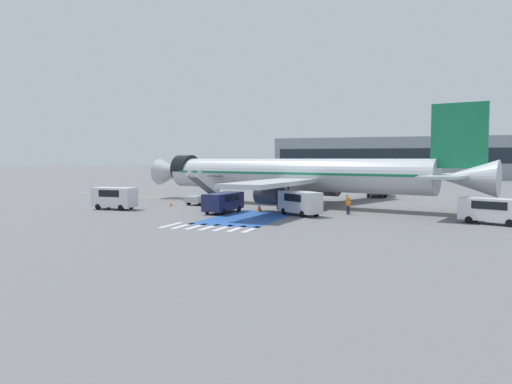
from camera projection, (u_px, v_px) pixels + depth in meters
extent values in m
plane|color=slate|center=(275.00, 206.00, 58.46)|extent=(600.00, 600.00, 0.00)
cube|color=gold|center=(289.00, 205.00, 58.82)|extent=(75.71, 18.05, 0.01)
cube|color=#2856A8|center=(249.00, 218.00, 46.72)|extent=(6.48, 12.65, 0.01)
cube|color=silver|center=(171.00, 225.00, 41.52)|extent=(0.44, 3.60, 0.01)
cube|color=silver|center=(183.00, 226.00, 41.10)|extent=(0.44, 3.60, 0.01)
cube|color=silver|center=(196.00, 226.00, 40.68)|extent=(0.44, 3.60, 0.01)
cube|color=silver|center=(210.00, 227.00, 40.25)|extent=(0.44, 3.60, 0.01)
cube|color=silver|center=(223.00, 228.00, 39.83)|extent=(0.44, 3.60, 0.01)
cube|color=silver|center=(237.00, 229.00, 39.41)|extent=(0.44, 3.60, 0.01)
cube|color=silver|center=(251.00, 229.00, 38.99)|extent=(0.44, 3.60, 0.01)
cylinder|color=#B7BCC4|center=(289.00, 174.00, 58.58)|extent=(33.70, 11.37, 3.72)
cone|color=#B7BCC4|center=(171.00, 172.00, 69.09)|extent=(4.82, 4.49, 3.65)
cone|color=#B7BCC4|center=(467.00, 178.00, 47.66)|extent=(6.25, 4.76, 3.57)
cylinder|color=black|center=(186.00, 169.00, 67.51)|extent=(3.03, 4.17, 3.76)
cube|color=#197A4C|center=(289.00, 173.00, 58.56)|extent=(31.09, 10.82, 0.24)
cube|color=#B7BCC4|center=(275.00, 183.00, 49.79)|extent=(5.93, 16.50, 0.44)
cylinder|color=#38383D|center=(269.00, 194.00, 51.91)|extent=(3.14, 2.67, 2.10)
cube|color=#B7BCC4|center=(344.00, 178.00, 63.81)|extent=(10.02, 16.68, 0.44)
cylinder|color=#38383D|center=(328.00, 188.00, 63.57)|extent=(3.14, 2.67, 2.10)
cube|color=#197A4C|center=(459.00, 136.00, 47.85)|extent=(5.15, 1.55, 6.28)
cube|color=#B7BCC4|center=(443.00, 177.00, 45.49)|extent=(4.63, 6.56, 0.24)
cube|color=#B7BCC4|center=(460.00, 175.00, 51.35)|extent=(4.63, 6.56, 0.24)
cylinder|color=#38383D|center=(211.00, 187.00, 65.26)|extent=(0.20, 0.20, 2.86)
cylinder|color=black|center=(211.00, 197.00, 65.36)|extent=(0.88, 0.47, 0.84)
cylinder|color=#38383D|center=(288.00, 192.00, 55.33)|extent=(0.24, 0.24, 2.55)
cylinder|color=black|center=(288.00, 203.00, 55.42)|extent=(1.21, 0.84, 1.10)
cylinder|color=#38383D|center=(313.00, 189.00, 60.24)|extent=(0.24, 0.24, 2.55)
cylinder|color=black|center=(313.00, 200.00, 60.33)|extent=(1.21, 0.84, 1.10)
cube|color=#ADB2BA|center=(204.00, 199.00, 60.24)|extent=(3.24, 5.18, 0.70)
cylinder|color=black|center=(207.00, 200.00, 62.17)|extent=(0.37, 0.73, 0.70)
cylinder|color=black|center=(219.00, 201.00, 61.13)|extent=(0.37, 0.73, 0.70)
cylinder|color=black|center=(189.00, 202.00, 59.39)|extent=(0.37, 0.73, 0.70)
cylinder|color=black|center=(201.00, 203.00, 58.35)|extent=(0.37, 0.73, 0.70)
cube|color=#4C4C51|center=(204.00, 186.00, 60.13)|extent=(2.35, 4.38, 2.46)
cube|color=#4C4C51|center=(215.00, 176.00, 61.94)|extent=(1.86, 1.45, 0.12)
cube|color=silver|center=(199.00, 182.00, 60.53)|extent=(1.10, 4.44, 3.15)
cube|color=silver|center=(209.00, 182.00, 59.67)|extent=(1.10, 4.44, 3.15)
cube|color=#38383D|center=(378.00, 191.00, 73.41)|extent=(3.06, 9.58, 0.60)
cube|color=silver|center=(380.00, 186.00, 77.78)|extent=(2.50, 2.24, 1.60)
cube|color=black|center=(380.00, 183.00, 78.76)|extent=(2.00, 0.16, 0.70)
cylinder|color=#B7BCC4|center=(378.00, 180.00, 72.91)|extent=(2.91, 6.65, 2.52)
cylinder|color=gold|center=(378.00, 180.00, 72.91)|extent=(2.59, 0.50, 2.57)
cylinder|color=black|center=(372.00, 191.00, 77.78)|extent=(0.34, 0.98, 0.96)
cylinder|color=black|center=(388.00, 191.00, 77.09)|extent=(0.34, 0.98, 0.96)
cylinder|color=black|center=(370.00, 193.00, 73.28)|extent=(0.34, 0.98, 0.96)
cylinder|color=black|center=(386.00, 193.00, 72.58)|extent=(0.34, 0.98, 0.96)
cylinder|color=black|center=(368.00, 194.00, 70.78)|extent=(0.34, 0.98, 0.96)
cylinder|color=black|center=(385.00, 194.00, 70.08)|extent=(0.34, 0.98, 0.96)
cube|color=silver|center=(300.00, 202.00, 48.40)|extent=(4.96, 4.33, 2.02)
cube|color=black|center=(300.00, 197.00, 48.37)|extent=(3.23, 3.07, 0.73)
cylinder|color=black|center=(316.00, 213.00, 47.67)|extent=(0.63, 0.54, 0.64)
cylinder|color=black|center=(303.00, 214.00, 46.76)|extent=(0.63, 0.54, 0.64)
cylinder|color=black|center=(297.00, 210.00, 50.17)|extent=(0.63, 0.54, 0.64)
cylinder|color=black|center=(284.00, 211.00, 49.26)|extent=(0.63, 0.54, 0.64)
cube|color=#1E234C|center=(223.00, 201.00, 50.76)|extent=(2.37, 5.65, 1.72)
cube|color=black|center=(223.00, 198.00, 50.73)|extent=(2.23, 3.17, 0.62)
cylinder|color=black|center=(224.00, 208.00, 52.75)|extent=(0.24, 0.65, 0.64)
cylinder|color=black|center=(239.00, 209.00, 51.99)|extent=(0.24, 0.65, 0.64)
cylinder|color=black|center=(207.00, 211.00, 49.64)|extent=(0.24, 0.65, 0.64)
cylinder|color=black|center=(223.00, 212.00, 48.88)|extent=(0.24, 0.65, 0.64)
cube|color=silver|center=(493.00, 210.00, 41.88)|extent=(5.51, 3.70, 1.86)
cube|color=black|center=(493.00, 205.00, 41.85)|extent=(3.36, 2.84, 0.67)
cylinder|color=black|center=(510.00, 223.00, 40.22)|extent=(0.67, 0.43, 0.64)
cylinder|color=black|center=(476.00, 218.00, 43.66)|extent=(0.67, 0.43, 0.64)
cylinder|color=black|center=(469.00, 220.00, 42.40)|extent=(0.67, 0.43, 0.64)
cube|color=silver|center=(115.00, 197.00, 54.10)|extent=(4.70, 2.13, 2.06)
cube|color=black|center=(114.00, 193.00, 54.07)|extent=(2.60, 2.12, 0.74)
cylinder|color=black|center=(131.00, 206.00, 54.58)|extent=(0.64, 0.21, 0.64)
cylinder|color=black|center=(121.00, 208.00, 52.80)|extent=(0.64, 0.21, 0.64)
cylinder|color=black|center=(109.00, 205.00, 55.54)|extent=(0.64, 0.21, 0.64)
cylinder|color=black|center=(98.00, 207.00, 53.77)|extent=(0.64, 0.21, 0.64)
cylinder|color=#2D2D33|center=(303.00, 205.00, 54.43)|extent=(0.14, 0.14, 0.85)
cylinder|color=#2D2D33|center=(305.00, 205.00, 54.31)|extent=(0.14, 0.14, 0.85)
cube|color=yellow|center=(304.00, 198.00, 54.32)|extent=(0.47, 0.35, 0.67)
cube|color=silver|center=(304.00, 198.00, 54.32)|extent=(0.48, 0.37, 0.06)
sphere|color=beige|center=(304.00, 194.00, 54.29)|extent=(0.23, 0.23, 0.23)
cylinder|color=#191E38|center=(347.00, 208.00, 51.48)|extent=(0.14, 0.14, 0.87)
cylinder|color=#191E38|center=(347.00, 208.00, 51.65)|extent=(0.14, 0.14, 0.87)
cube|color=orange|center=(347.00, 200.00, 51.51)|extent=(0.33, 0.47, 0.69)
cube|color=silver|center=(347.00, 200.00, 51.51)|extent=(0.34, 0.48, 0.06)
sphere|color=brown|center=(347.00, 196.00, 51.48)|extent=(0.23, 0.23, 0.23)
cylinder|color=#191E38|center=(349.00, 210.00, 49.17)|extent=(0.14, 0.14, 0.88)
cylinder|color=#191E38|center=(347.00, 210.00, 49.23)|extent=(0.14, 0.14, 0.88)
cube|color=orange|center=(348.00, 202.00, 49.15)|extent=(0.43, 0.23, 0.70)
cube|color=silver|center=(348.00, 202.00, 49.15)|extent=(0.44, 0.24, 0.06)
sphere|color=tan|center=(348.00, 197.00, 49.11)|extent=(0.24, 0.24, 0.24)
cylinder|color=black|center=(278.00, 206.00, 54.07)|extent=(0.14, 0.14, 0.82)
cylinder|color=black|center=(277.00, 206.00, 53.93)|extent=(0.14, 0.14, 0.82)
cube|color=orange|center=(278.00, 199.00, 53.95)|extent=(0.29, 0.45, 0.65)
cube|color=silver|center=(278.00, 199.00, 53.95)|extent=(0.30, 0.46, 0.06)
sphere|color=brown|center=(278.00, 195.00, 53.92)|extent=(0.22, 0.22, 0.22)
cone|color=orange|center=(171.00, 204.00, 58.08)|extent=(0.41, 0.41, 0.45)
cylinder|color=white|center=(171.00, 204.00, 58.08)|extent=(0.22, 0.22, 0.05)
cone|color=orange|center=(259.00, 208.00, 52.38)|extent=(0.61, 0.61, 0.68)
cylinder|color=white|center=(259.00, 208.00, 52.38)|extent=(0.34, 0.34, 0.08)
cube|color=#89939E|center=(421.00, 158.00, 137.50)|extent=(81.31, 12.00, 11.35)
cube|color=#19232D|center=(420.00, 156.00, 131.81)|extent=(78.06, 0.10, 3.97)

